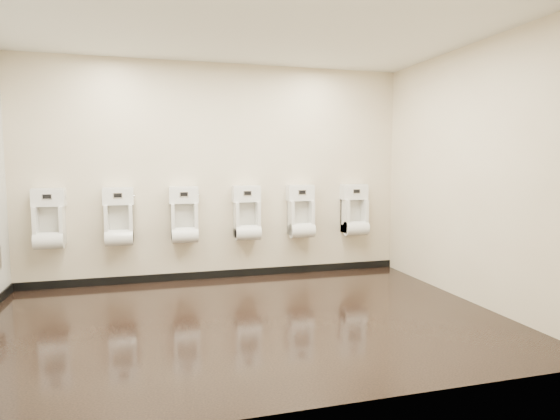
{
  "coord_description": "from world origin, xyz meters",
  "views": [
    {
      "loc": [
        -0.87,
        -4.36,
        1.52
      ],
      "look_at": [
        0.49,
        0.55,
        1.01
      ],
      "focal_mm": 30.0,
      "sensor_mm": 36.0,
      "label": 1
    }
  ],
  "objects_px": {
    "urinal_1": "(119,221)",
    "urinal_4": "(301,215)",
    "urinal_2": "(184,219)",
    "urinal_3": "(247,217)",
    "urinal_5": "(355,214)",
    "urinal_0": "(49,223)"
  },
  "relations": [
    {
      "from": "urinal_1",
      "to": "urinal_4",
      "type": "height_order",
      "value": "same"
    },
    {
      "from": "urinal_2",
      "to": "urinal_3",
      "type": "bearing_deg",
      "value": 0.0
    },
    {
      "from": "urinal_2",
      "to": "urinal_3",
      "type": "xyz_separation_m",
      "value": [
        0.81,
        0.0,
        0.0
      ]
    },
    {
      "from": "urinal_1",
      "to": "urinal_2",
      "type": "relative_size",
      "value": 1.0
    },
    {
      "from": "urinal_4",
      "to": "urinal_5",
      "type": "height_order",
      "value": "same"
    },
    {
      "from": "urinal_0",
      "to": "urinal_3",
      "type": "xyz_separation_m",
      "value": [
        2.37,
        0.0,
        0.0
      ]
    },
    {
      "from": "urinal_0",
      "to": "urinal_3",
      "type": "bearing_deg",
      "value": 0.0
    },
    {
      "from": "urinal_1",
      "to": "urinal_2",
      "type": "bearing_deg",
      "value": 0.0
    },
    {
      "from": "urinal_1",
      "to": "urinal_5",
      "type": "height_order",
      "value": "same"
    },
    {
      "from": "urinal_1",
      "to": "urinal_5",
      "type": "bearing_deg",
      "value": 0.0
    },
    {
      "from": "urinal_3",
      "to": "urinal_5",
      "type": "distance_m",
      "value": 1.54
    },
    {
      "from": "urinal_3",
      "to": "urinal_4",
      "type": "relative_size",
      "value": 1.0
    },
    {
      "from": "urinal_1",
      "to": "urinal_4",
      "type": "distance_m",
      "value": 2.34
    },
    {
      "from": "urinal_0",
      "to": "urinal_1",
      "type": "bearing_deg",
      "value": 0.0
    },
    {
      "from": "urinal_0",
      "to": "urinal_3",
      "type": "distance_m",
      "value": 2.37
    },
    {
      "from": "urinal_3",
      "to": "urinal_4",
      "type": "xyz_separation_m",
      "value": [
        0.74,
        0.0,
        0.0
      ]
    },
    {
      "from": "urinal_1",
      "to": "urinal_3",
      "type": "relative_size",
      "value": 1.0
    },
    {
      "from": "urinal_3",
      "to": "urinal_1",
      "type": "bearing_deg",
      "value": 180.0
    },
    {
      "from": "urinal_5",
      "to": "urinal_1",
      "type": "bearing_deg",
      "value": 180.0
    },
    {
      "from": "urinal_0",
      "to": "urinal_4",
      "type": "bearing_deg",
      "value": 0.0
    },
    {
      "from": "urinal_0",
      "to": "urinal_5",
      "type": "height_order",
      "value": "same"
    },
    {
      "from": "urinal_1",
      "to": "urinal_3",
      "type": "xyz_separation_m",
      "value": [
        1.59,
        0.0,
        0.0
      ]
    }
  ]
}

